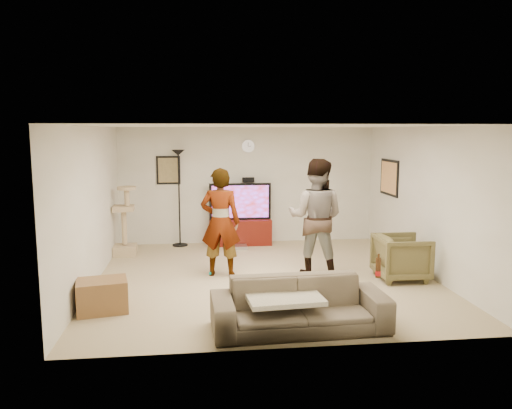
{
  "coord_description": "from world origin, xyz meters",
  "views": [
    {
      "loc": [
        -1.1,
        -8.02,
        2.43
      ],
      "look_at": [
        -0.13,
        0.2,
        1.21
      ],
      "focal_mm": 35.16,
      "sensor_mm": 36.0,
      "label": 1
    }
  ],
  "objects": [
    {
      "name": "sofa",
      "position": [
        0.12,
        -2.23,
        0.31
      ],
      "size": [
        2.17,
        0.91,
        0.63
      ],
      "primitive_type": "imported",
      "rotation": [
        0.0,
        0.0,
        0.04
      ],
      "color": "brown",
      "rests_on": "floor"
    },
    {
      "name": "picture_back",
      "position": [
        -1.7,
        2.73,
        1.6
      ],
      "size": [
        0.42,
        0.03,
        0.52
      ],
      "primitive_type": "cube",
      "color": "olive",
      "rests_on": "wall_back"
    },
    {
      "name": "side_table",
      "position": [
        -2.4,
        -1.31,
        0.22
      ],
      "size": [
        0.74,
        0.61,
        0.44
      ],
      "primitive_type": "cube",
      "rotation": [
        0.0,
        0.0,
        0.19
      ],
      "color": "brown",
      "rests_on": "floor"
    },
    {
      "name": "tv_stand",
      "position": [
        -0.2,
        2.5,
        0.27
      ],
      "size": [
        1.32,
        0.45,
        0.55
      ],
      "primitive_type": "cube",
      "color": "#4A1009",
      "rests_on": "floor"
    },
    {
      "name": "ceiling",
      "position": [
        0.0,
        0.0,
        2.51
      ],
      "size": [
        5.5,
        5.5,
        0.02
      ],
      "primitive_type": "cube",
      "color": "silver",
      "rests_on": "wall_back"
    },
    {
      "name": "person_right",
      "position": [
        0.87,
        0.07,
        0.99
      ],
      "size": [
        1.18,
        1.07,
        1.97
      ],
      "primitive_type": "imported",
      "rotation": [
        0.0,
        0.0,
        2.73
      ],
      "color": "#374EA5",
      "rests_on": "floor"
    },
    {
      "name": "wall_back",
      "position": [
        0.0,
        2.75,
        1.25
      ],
      "size": [
        5.5,
        0.04,
        2.5
      ],
      "primitive_type": "cube",
      "color": "beige",
      "rests_on": "floor"
    },
    {
      "name": "armchair",
      "position": [
        2.22,
        -0.35,
        0.37
      ],
      "size": [
        0.82,
        0.8,
        0.74
      ],
      "primitive_type": "imported",
      "rotation": [
        0.0,
        0.0,
        1.56
      ],
      "color": "brown",
      "rests_on": "floor"
    },
    {
      "name": "wall_clock",
      "position": [
        0.0,
        2.72,
        2.1
      ],
      "size": [
        0.26,
        0.04,
        0.26
      ],
      "primitive_type": "cylinder",
      "rotation": [
        1.57,
        0.0,
        0.0
      ],
      "color": "white",
      "rests_on": "wall_back"
    },
    {
      "name": "wall_speaker",
      "position": [
        0.0,
        2.69,
        1.38
      ],
      "size": [
        0.25,
        0.1,
        0.1
      ],
      "primitive_type": "cube",
      "color": "black",
      "rests_on": "wall_back"
    },
    {
      "name": "wall_left",
      "position": [
        -2.75,
        0.0,
        1.25
      ],
      "size": [
        0.04,
        5.5,
        2.5
      ],
      "primitive_type": "cube",
      "color": "beige",
      "rests_on": "floor"
    },
    {
      "name": "wall_front",
      "position": [
        0.0,
        -2.75,
        1.25
      ],
      "size": [
        5.5,
        0.04,
        2.5
      ],
      "primitive_type": "cube",
      "color": "beige",
      "rests_on": "floor"
    },
    {
      "name": "throw_blanket",
      "position": [
        -0.08,
        -2.23,
        0.42
      ],
      "size": [
        0.95,
        0.77,
        0.06
      ],
      "primitive_type": "cube",
      "rotation": [
        0.0,
        0.0,
        0.08
      ],
      "color": "beige",
      "rests_on": "sofa"
    },
    {
      "name": "tv_screen",
      "position": [
        -0.2,
        2.46,
        0.94
      ],
      "size": [
        1.21,
        0.01,
        0.68
      ],
      "primitive_type": "cube",
      "color": "#8245EA",
      "rests_on": "tv"
    },
    {
      "name": "cat_tree",
      "position": [
        -2.53,
        1.83,
        0.69
      ],
      "size": [
        0.46,
        0.46,
        1.38
      ],
      "primitive_type": "cube",
      "rotation": [
        0.0,
        0.0,
        0.05
      ],
      "color": "tan",
      "rests_on": "floor"
    },
    {
      "name": "console_box",
      "position": [
        -0.29,
        2.11,
        0.04
      ],
      "size": [
        0.4,
        0.3,
        0.07
      ],
      "primitive_type": "cube",
      "color": "#B7B8C3",
      "rests_on": "floor"
    },
    {
      "name": "toy_ball",
      "position": [
        -0.89,
        0.23,
        0.04
      ],
      "size": [
        0.07,
        0.07,
        0.07
      ],
      "primitive_type": "sphere",
      "color": "#00A7A0",
      "rests_on": "floor"
    },
    {
      "name": "person_left",
      "position": [
        -0.72,
        0.24,
        0.91
      ],
      "size": [
        0.73,
        0.54,
        1.82
      ],
      "primitive_type": "imported",
      "rotation": [
        0.0,
        0.0,
        2.98
      ],
      "color": "#AEAEAE",
      "rests_on": "floor"
    },
    {
      "name": "wall_right",
      "position": [
        2.75,
        0.0,
        1.25
      ],
      "size": [
        0.04,
        5.5,
        2.5
      ],
      "primitive_type": "cube",
      "color": "beige",
      "rests_on": "floor"
    },
    {
      "name": "floor",
      "position": [
        0.0,
        0.0,
        -0.01
      ],
      "size": [
        5.5,
        5.5,
        0.02
      ],
      "primitive_type": "cube",
      "color": "tan",
      "rests_on": "ground"
    },
    {
      "name": "picture_right",
      "position": [
        2.73,
        1.6,
        1.5
      ],
      "size": [
        0.03,
        0.78,
        0.62
      ],
      "primitive_type": "cube",
      "color": "#E49F5F",
      "rests_on": "wall_right"
    },
    {
      "name": "floor_lamp",
      "position": [
        -1.48,
        2.55,
        1.02
      ],
      "size": [
        0.32,
        0.32,
        2.04
      ],
      "primitive_type": "cylinder",
      "color": "black",
      "rests_on": "floor"
    },
    {
      "name": "tv",
      "position": [
        -0.2,
        2.5,
        0.94
      ],
      "size": [
        1.31,
        0.08,
        0.78
      ],
      "primitive_type": "cube",
      "color": "black",
      "rests_on": "tv_stand"
    },
    {
      "name": "beer_bottle",
      "position": [
        1.11,
        -2.23,
        0.75
      ],
      "size": [
        0.06,
        0.06,
        0.25
      ],
      "primitive_type": "cylinder",
      "color": "#3C1F0B",
      "rests_on": "sofa"
    }
  ]
}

